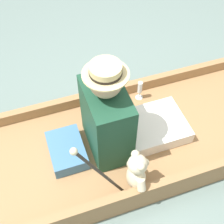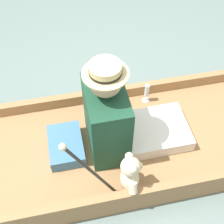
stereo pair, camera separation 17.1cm
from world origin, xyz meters
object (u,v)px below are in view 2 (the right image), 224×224
(teddy_bear, at_px, (130,175))
(wine_glass, at_px, (147,92))
(walking_cane, at_px, (87,168))
(seated_person, at_px, (118,119))

(teddy_bear, relative_size, wine_glass, 1.95)
(wine_glass, bearing_deg, walking_cane, -38.29)
(seated_person, relative_size, walking_cane, 1.17)
(teddy_bear, bearing_deg, wine_glass, 155.97)
(teddy_bear, distance_m, wine_glass, 0.85)
(teddy_bear, bearing_deg, walking_cane, -85.80)
(teddy_bear, xyz_separation_m, walking_cane, (0.02, -0.28, 0.24))
(walking_cane, bearing_deg, teddy_bear, 94.20)
(seated_person, bearing_deg, teddy_bear, -9.63)
(wine_glass, xyz_separation_m, walking_cane, (0.79, -0.63, 0.30))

